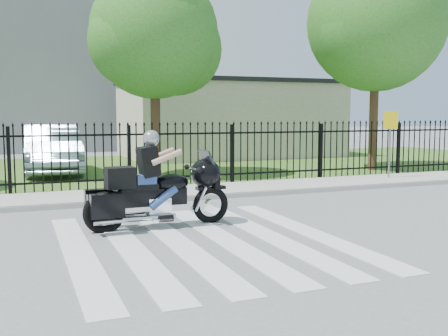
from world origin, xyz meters
name	(u,v)px	position (x,y,z in m)	size (l,w,h in m)	color
ground	(203,242)	(0.00, 0.00, 0.00)	(120.00, 120.00, 0.00)	slate
crosswalk	(203,242)	(0.00, 0.00, 0.01)	(5.00, 5.50, 0.01)	silver
sidewalk	(138,195)	(0.00, 5.00, 0.06)	(40.00, 2.00, 0.12)	#ADAAA3
curb	(147,201)	(0.00, 4.00, 0.06)	(40.00, 0.12, 0.12)	#ADAAA3
grass_strip	(98,169)	(0.00, 12.00, 0.01)	(40.00, 12.00, 0.02)	#376021
iron_fence	(129,159)	(0.00, 6.00, 0.90)	(26.00, 0.04, 1.80)	black
tree_mid	(154,35)	(1.50, 9.00, 4.67)	(4.20, 4.20, 6.78)	#382316
tree_right	(376,23)	(9.50, 8.00, 5.39)	(5.00, 5.00, 7.90)	#382316
building_low	(229,121)	(7.00, 16.00, 1.75)	(10.00, 6.00, 3.50)	beige
building_low_roof	(229,83)	(7.00, 16.00, 3.60)	(10.20, 6.20, 0.20)	black
building_tall	(9,47)	(-3.00, 26.00, 6.00)	(15.00, 10.00, 12.00)	gray
motorcycle_rider	(155,187)	(-0.46, 1.38, 0.76)	(2.80, 0.87, 1.85)	black
parked_car	(52,149)	(-1.66, 11.06, 0.87)	(1.79, 5.14, 1.69)	#95ACBB
traffic_sign	(390,130)	(7.97, 5.18, 1.59)	(0.43, 0.20, 2.05)	slate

